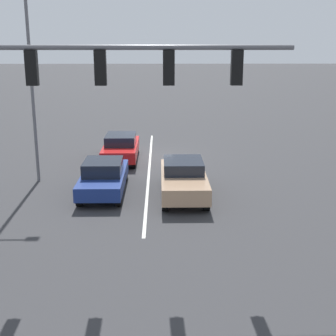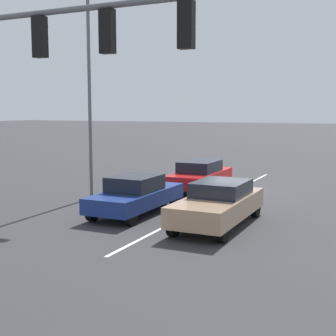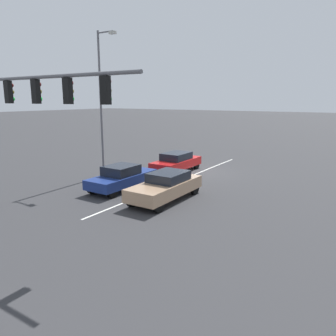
{
  "view_description": "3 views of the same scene",
  "coord_description": "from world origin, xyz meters",
  "px_view_note": "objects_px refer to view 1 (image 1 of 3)",
  "views": [
    {
      "loc": [
        -0.55,
        25.51,
        6.16
      ],
      "look_at": [
        -0.84,
        8.76,
        1.67
      ],
      "focal_mm": 50.0,
      "sensor_mm": 36.0,
      "label": 1
    },
    {
      "loc": [
        -6.49,
        21.32,
        3.79
      ],
      "look_at": [
        -0.01,
        7.66,
        1.92
      ],
      "focal_mm": 50.0,
      "sensor_mm": 36.0,
      "label": 2
    },
    {
      "loc": [
        -10.57,
        20.78,
        5.21
      ],
      "look_at": [
        -1.38,
        6.52,
        1.62
      ],
      "focal_mm": 35.0,
      "sensor_mm": 36.0,
      "label": 3
    }
  ],
  "objects_px": {
    "car_navy_midlane_front": "(104,176)",
    "street_lamp_right_shoulder": "(33,64)",
    "car_red_midlane_second": "(121,147)",
    "car_tan_leftlane_front": "(183,178)",
    "traffic_signal_gantry": "(77,90)"
  },
  "relations": [
    {
      "from": "car_tan_leftlane_front",
      "to": "car_navy_midlane_front",
      "type": "distance_m",
      "value": 3.38
    },
    {
      "from": "car_tan_leftlane_front",
      "to": "traffic_signal_gantry",
      "type": "distance_m",
      "value": 7.59
    },
    {
      "from": "car_navy_midlane_front",
      "to": "car_red_midlane_second",
      "type": "xyz_separation_m",
      "value": [
        -0.28,
        -5.66,
        0.02
      ]
    },
    {
      "from": "car_navy_midlane_front",
      "to": "traffic_signal_gantry",
      "type": "height_order",
      "value": "traffic_signal_gantry"
    },
    {
      "from": "car_tan_leftlane_front",
      "to": "car_red_midlane_second",
      "type": "xyz_separation_m",
      "value": [
        3.07,
        -6.09,
        -0.02
      ]
    },
    {
      "from": "street_lamp_right_shoulder",
      "to": "traffic_signal_gantry",
      "type": "bearing_deg",
      "value": 112.55
    },
    {
      "from": "car_navy_midlane_front",
      "to": "traffic_signal_gantry",
      "type": "bearing_deg",
      "value": 90.96
    },
    {
      "from": "car_navy_midlane_front",
      "to": "car_red_midlane_second",
      "type": "distance_m",
      "value": 5.67
    },
    {
      "from": "street_lamp_right_shoulder",
      "to": "car_red_midlane_second",
      "type": "bearing_deg",
      "value": -131.02
    },
    {
      "from": "car_navy_midlane_front",
      "to": "street_lamp_right_shoulder",
      "type": "distance_m",
      "value": 5.8
    },
    {
      "from": "car_tan_leftlane_front",
      "to": "traffic_signal_gantry",
      "type": "height_order",
      "value": "traffic_signal_gantry"
    },
    {
      "from": "car_navy_midlane_front",
      "to": "car_red_midlane_second",
      "type": "height_order",
      "value": "car_navy_midlane_front"
    },
    {
      "from": "car_tan_leftlane_front",
      "to": "car_navy_midlane_front",
      "type": "relative_size",
      "value": 1.03
    },
    {
      "from": "car_red_midlane_second",
      "to": "traffic_signal_gantry",
      "type": "height_order",
      "value": "traffic_signal_gantry"
    },
    {
      "from": "car_red_midlane_second",
      "to": "street_lamp_right_shoulder",
      "type": "xyz_separation_m",
      "value": [
        3.37,
        3.87,
        4.56
      ]
    }
  ]
}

